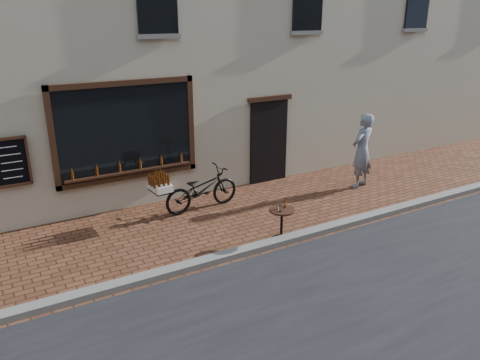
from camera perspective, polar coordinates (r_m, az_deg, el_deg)
ground at (r=9.22m, az=5.12°, el=-8.39°), size 90.00×90.00×0.00m
kerb at (r=9.34m, az=4.44°, el=-7.57°), size 90.00×0.25×0.12m
cargo_bicycle at (r=10.82m, az=-4.88°, el=-1.10°), size 2.23×0.80×1.05m
bistro_table at (r=9.38m, az=5.12°, el=-4.65°), size 0.51×0.51×0.88m
pedestrian at (r=12.50m, az=14.66°, el=3.47°), size 0.81×0.63×1.95m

